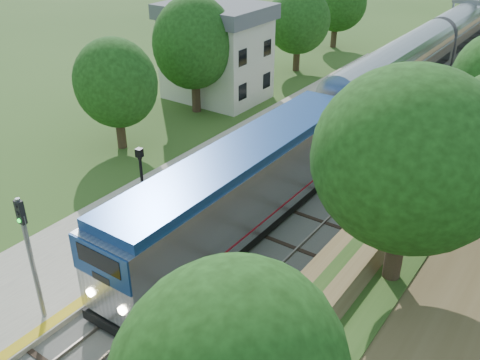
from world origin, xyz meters
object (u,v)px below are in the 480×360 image
Objects in this scene: lamppost_far at (144,197)px; signal_farside at (412,146)px; signal_platform at (28,247)px; station_building at (216,51)px.

lamppost_far is 14.43m from signal_farside.
signal_farside is (9.10, 17.39, 0.18)m from signal_platform.
station_building is 1.33× the size of signal_farside.
lamppost_far is at bearing -62.31° from station_building.
station_building is 22.09m from lamppost_far.
lamppost_far is at bearing -133.96° from signal_farside.
lamppost_far is 0.74× the size of signal_farside.
lamppost_far is 7.25m from signal_platform.
lamppost_far is at bearing 96.92° from signal_platform.
signal_platform reaches higher than lamppost_far.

